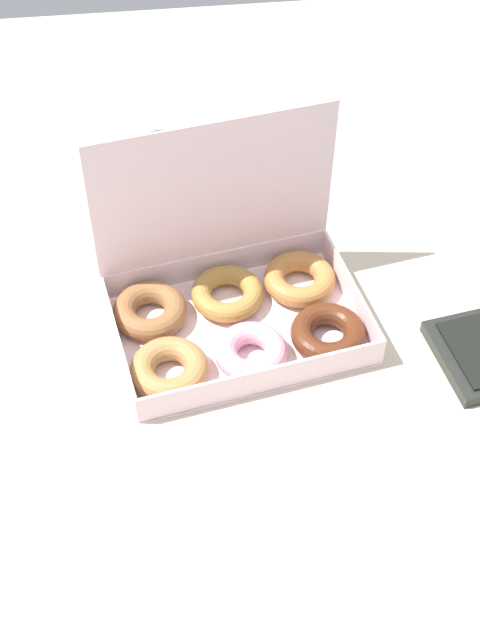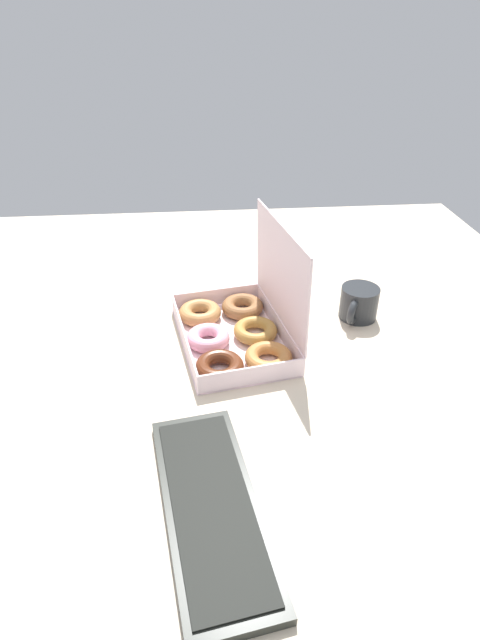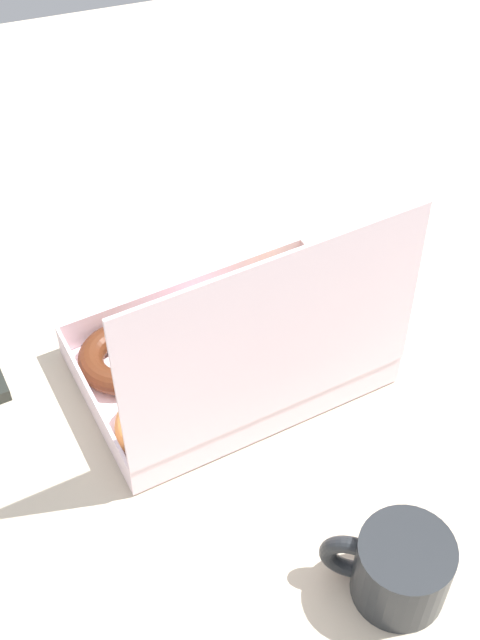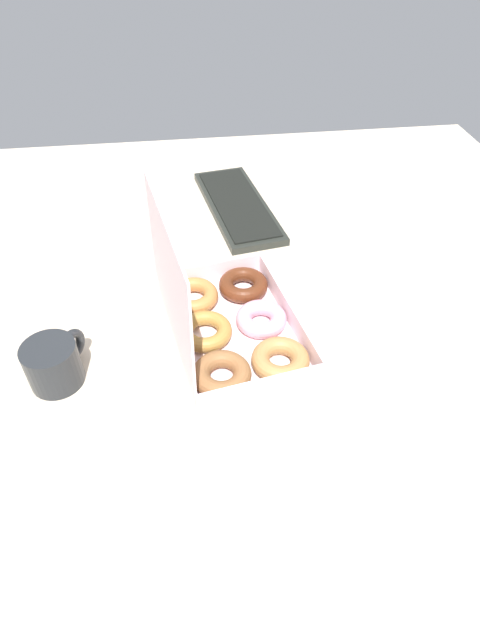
{
  "view_description": "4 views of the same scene",
  "coord_description": "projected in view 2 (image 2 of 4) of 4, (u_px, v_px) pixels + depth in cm",
  "views": [
    {
      "loc": [
        -12.3,
        -81.61,
        94.89
      ],
      "look_at": [
        -2.52,
        -0.19,
        2.79
      ],
      "focal_mm": 50.0,
      "sensor_mm": 36.0,
      "label": 1
    },
    {
      "loc": [
        93.61,
        -6.43,
        67.77
      ],
      "look_at": [
        -5.07,
        2.27,
        4.25
      ],
      "focal_mm": 28.0,
      "sensor_mm": 36.0,
      "label": 2
    },
    {
      "loc": [
        16.35,
        66.16,
        83.93
      ],
      "look_at": [
        -5.28,
        -2.37,
        5.03
      ],
      "focal_mm": 50.0,
      "sensor_mm": 36.0,
      "label": 3
    },
    {
      "loc": [
        -72.23,
        8.07,
        68.67
      ],
      "look_at": [
        -4.02,
        -0.92,
        4.44
      ],
      "focal_mm": 28.0,
      "sensor_mm": 36.0,
      "label": 4
    }
  ],
  "objects": [
    {
      "name": "keyboard",
      "position": [
        211.0,
        506.0,
        0.78
      ],
      "size": [
        41.21,
        20.51,
        2.2
      ],
      "color": "#242722",
      "rests_on": "ground_plane"
    },
    {
      "name": "donut_box",
      "position": [
        237.0,
        328.0,
        1.16
      ],
      "size": [
        38.27,
        29.11,
        27.95
      ],
      "color": "white",
      "rests_on": "ground_plane"
    },
    {
      "name": "coffee_mug",
      "position": [
        359.0,
        303.0,
        1.24
      ],
      "size": [
        12.1,
        9.83,
        8.26
      ],
      "color": "#24272A",
      "rests_on": "ground_plane"
    },
    {
      "name": "ground_plane",
      "position": [
        232.0,
        351.0,
        1.16
      ],
      "size": [
        180.0,
        180.0,
        2.0
      ],
      "primitive_type": "cube",
      "color": "beige"
    }
  ]
}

